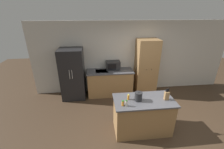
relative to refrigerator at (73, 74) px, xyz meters
name	(u,v)px	position (x,y,z in m)	size (l,w,h in m)	color
ground_plane	(150,131)	(2.16, -1.96, -0.88)	(14.00, 14.00, 0.00)	#423021
wall_back	(132,57)	(2.16, 0.37, 0.42)	(7.20, 0.06, 2.60)	beige
refrigerator	(73,74)	(0.00, 0.00, 0.00)	(0.79, 0.71, 1.77)	black
back_counter	(110,83)	(1.29, 0.04, -0.41)	(1.63, 0.64, 0.94)	#9E7547
pantry_cabinet	(146,67)	(2.60, 0.04, 0.13)	(0.73, 0.63, 2.02)	#9E7547
kitchen_island	(142,115)	(1.93, -1.87, -0.42)	(1.46, 0.76, 0.92)	#9E7547
microwave	(113,65)	(1.42, 0.16, 0.21)	(0.49, 0.34, 0.31)	#232326
knife_block	(167,95)	(2.47, -1.92, 0.16)	(0.10, 0.08, 0.31)	#9E7547
spice_bottle_tall_dark	(123,103)	(1.38, -2.05, 0.10)	(0.06, 0.06, 0.13)	orange
spice_bottle_short_red	(126,103)	(1.46, -2.08, 0.11)	(0.06, 0.06, 0.16)	beige
spice_bottle_amber_oil	(128,97)	(1.56, -1.82, 0.11)	(0.05, 0.05, 0.14)	orange
kettle	(138,96)	(1.78, -1.88, 0.15)	(0.18, 0.18, 0.24)	#232326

